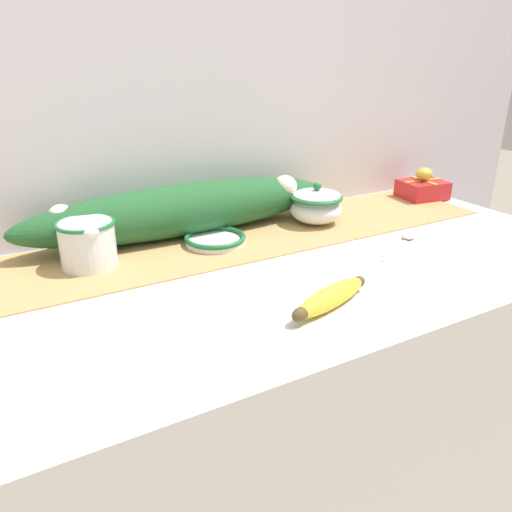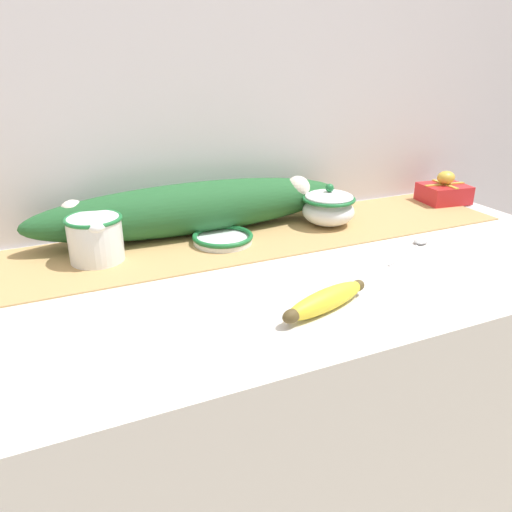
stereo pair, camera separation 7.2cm
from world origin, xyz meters
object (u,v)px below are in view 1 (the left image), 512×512
Objects in this scene: gift_box at (422,187)px; sugar_bowl at (316,206)px; cream_pitcher at (87,242)px; small_dish at (215,239)px; spoon at (407,238)px; banana at (330,298)px.

sugar_bowl is at bearing -174.86° from gift_box.
cream_pitcher is 0.54m from sugar_bowl.
gift_box is (0.67, 0.05, 0.02)m from small_dish.
cream_pitcher is 0.68m from spoon.
small_dish is 0.78× the size of spoon.
small_dish is 1.02× the size of gift_box.
spoon is (0.34, 0.17, -0.01)m from banana.
sugar_bowl is 0.43m from banana.
sugar_bowl reaches higher than spoon.
banana is at bearing -49.93° from cream_pitcher.
small_dish is 0.68m from gift_box.
cream_pitcher is 0.48m from banana.
cream_pitcher reaches higher than banana.
cream_pitcher is at bearing 130.07° from banana.
spoon is at bearing -59.89° from sugar_bowl.
cream_pitcher is at bearing 179.91° from sugar_bowl.
sugar_bowl is 0.23m from spoon.
banana is at bearing -147.54° from gift_box.
gift_box is at bearing 2.13° from cream_pitcher.
sugar_bowl reaches higher than small_dish.
gift_box reaches higher than banana.
spoon is at bearing -16.60° from cream_pitcher.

